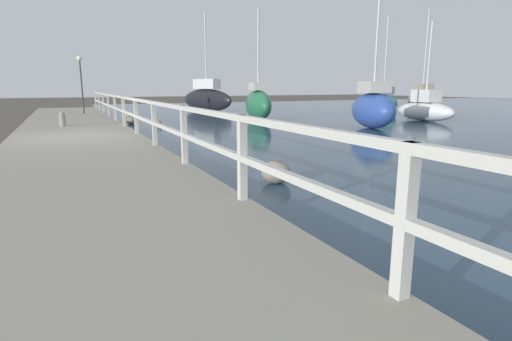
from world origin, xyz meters
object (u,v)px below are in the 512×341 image
(dock_lamp, at_px, (80,70))
(mooring_bollard, at_px, (62,119))
(sailboat_teal, at_px, (383,102))
(sailboat_blue, at_px, (373,108))
(sailboat_black, at_px, (207,98))
(sailboat_white, at_px, (425,109))
(sailboat_gray, at_px, (422,98))
(sailboat_green, at_px, (258,104))

(dock_lamp, bearing_deg, mooring_bollard, -98.36)
(sailboat_teal, bearing_deg, dock_lamp, -164.73)
(sailboat_blue, height_order, sailboat_black, sailboat_black)
(sailboat_teal, distance_m, sailboat_white, 7.45)
(mooring_bollard, relative_size, sailboat_gray, 0.07)
(sailboat_blue, xyz_separation_m, sailboat_green, (-2.59, 5.86, 0.01))
(sailboat_blue, relative_size, sailboat_teal, 1.00)
(mooring_bollard, distance_m, sailboat_gray, 25.86)
(mooring_bollard, height_order, sailboat_green, sailboat_green)
(sailboat_black, relative_size, sailboat_green, 1.21)
(sailboat_blue, height_order, sailboat_teal, same)
(sailboat_white, bearing_deg, sailboat_green, 154.65)
(dock_lamp, height_order, sailboat_black, sailboat_black)
(sailboat_blue, bearing_deg, mooring_bollard, -179.19)
(sailboat_blue, bearing_deg, sailboat_gray, 50.01)
(dock_lamp, distance_m, sailboat_white, 18.10)
(dock_lamp, bearing_deg, sailboat_white, -27.98)
(mooring_bollard, xyz_separation_m, sailboat_teal, (20.30, 5.41, 0.11))
(sailboat_teal, relative_size, sailboat_white, 1.30)
(sailboat_black, xyz_separation_m, sailboat_white, (7.55, -12.66, -0.34))
(sailboat_blue, distance_m, sailboat_gray, 16.07)
(mooring_bollard, height_order, sailboat_blue, sailboat_blue)
(dock_lamp, xyz_separation_m, sailboat_black, (8.34, 4.22, -1.66))
(sailboat_gray, bearing_deg, sailboat_teal, -156.13)
(sailboat_white, relative_size, sailboat_green, 0.88)
(sailboat_blue, bearing_deg, sailboat_teal, 59.72)
(sailboat_black, bearing_deg, sailboat_green, -106.98)
(mooring_bollard, relative_size, sailboat_teal, 0.08)
(sailboat_teal, distance_m, sailboat_green, 11.22)
(sailboat_teal, distance_m, sailboat_gray, 4.86)
(sailboat_black, relative_size, sailboat_gray, 0.91)
(sailboat_green, bearing_deg, sailboat_black, 100.34)
(sailboat_white, bearing_deg, sailboat_gray, 46.44)
(mooring_bollard, relative_size, sailboat_blue, 0.08)
(sailboat_white, bearing_deg, sailboat_teal, 66.62)
(sailboat_green, distance_m, sailboat_gray, 16.07)
(dock_lamp, xyz_separation_m, sailboat_gray, (24.01, -0.85, -1.75))
(sailboat_green, bearing_deg, sailboat_teal, 23.47)
(sailboat_black, xyz_separation_m, sailboat_gray, (15.67, -5.07, -0.10))
(sailboat_teal, bearing_deg, mooring_bollard, -144.51)
(mooring_bollard, bearing_deg, sailboat_white, -4.21)
(sailboat_green, bearing_deg, sailboat_white, -18.13)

